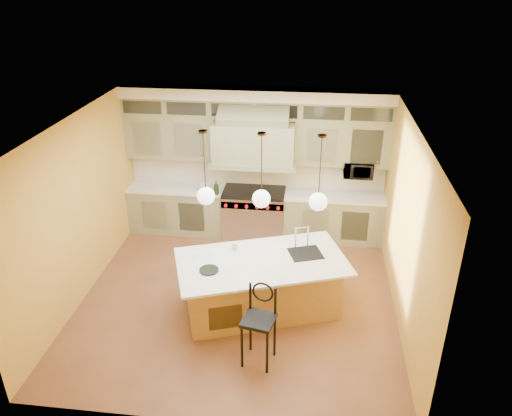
# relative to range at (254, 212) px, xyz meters

# --- Properties ---
(floor) EXTENTS (5.00, 5.00, 0.00)m
(floor) POSITION_rel_range_xyz_m (0.00, -2.14, -0.49)
(floor) COLOR brown
(floor) RESTS_ON ground
(ceiling) EXTENTS (5.00, 5.00, 0.00)m
(ceiling) POSITION_rel_range_xyz_m (0.00, -2.14, 2.41)
(ceiling) COLOR white
(ceiling) RESTS_ON wall_back
(wall_back) EXTENTS (5.00, 0.00, 5.00)m
(wall_back) POSITION_rel_range_xyz_m (0.00, 0.36, 0.96)
(wall_back) COLOR gold
(wall_back) RESTS_ON ground
(wall_front) EXTENTS (5.00, 0.00, 5.00)m
(wall_front) POSITION_rel_range_xyz_m (0.00, -4.64, 0.96)
(wall_front) COLOR gold
(wall_front) RESTS_ON ground
(wall_left) EXTENTS (0.00, 5.00, 5.00)m
(wall_left) POSITION_rel_range_xyz_m (-2.50, -2.14, 0.96)
(wall_left) COLOR gold
(wall_left) RESTS_ON ground
(wall_right) EXTENTS (0.00, 5.00, 5.00)m
(wall_right) POSITION_rel_range_xyz_m (2.50, -2.14, 0.96)
(wall_right) COLOR gold
(wall_right) RESTS_ON ground
(back_cabinetry) EXTENTS (5.00, 0.77, 2.90)m
(back_cabinetry) POSITION_rel_range_xyz_m (0.00, 0.09, 0.94)
(back_cabinetry) COLOR gray
(back_cabinetry) RESTS_ON floor
(range) EXTENTS (1.20, 0.74, 0.96)m
(range) POSITION_rel_range_xyz_m (0.00, 0.00, 0.00)
(range) COLOR silver
(range) RESTS_ON floor
(kitchen_island) EXTENTS (2.81, 2.09, 1.35)m
(kitchen_island) POSITION_rel_range_xyz_m (0.41, -2.39, -0.01)
(kitchen_island) COLOR olive
(kitchen_island) RESTS_ON floor
(counter_stool) EXTENTS (0.49, 0.49, 1.18)m
(counter_stool) POSITION_rel_range_xyz_m (0.50, -3.51, 0.19)
(counter_stool) COLOR black
(counter_stool) RESTS_ON floor
(microwave) EXTENTS (0.54, 0.37, 0.30)m
(microwave) POSITION_rel_range_xyz_m (1.95, 0.11, 0.96)
(microwave) COLOR black
(microwave) RESTS_ON back_cabinetry
(oil_bottle_a) EXTENTS (0.11, 0.11, 0.27)m
(oil_bottle_a) POSITION_rel_range_xyz_m (-0.70, -0.22, 0.59)
(oil_bottle_a) COLOR black
(oil_bottle_a) RESTS_ON back_cabinetry
(oil_bottle_b) EXTENTS (0.08, 0.08, 0.18)m
(oil_bottle_b) POSITION_rel_range_xyz_m (-0.70, -0.22, 0.54)
(oil_bottle_b) COLOR black
(oil_bottle_b) RESTS_ON back_cabinetry
(fruit_bowl) EXTENTS (0.31, 0.31, 0.07)m
(fruit_bowl) POSITION_rel_range_xyz_m (-0.98, 0.01, 0.49)
(fruit_bowl) COLOR silver
(fruit_bowl) RESTS_ON back_cabinetry
(cup) EXTENTS (0.10, 0.10, 0.09)m
(cup) POSITION_rel_range_xyz_m (-0.04, -2.18, 0.48)
(cup) COLOR beige
(cup) RESTS_ON kitchen_island
(pendant_left) EXTENTS (0.26, 0.26, 1.11)m
(pendant_left) POSITION_rel_range_xyz_m (-0.40, -2.39, 1.46)
(pendant_left) COLOR #2D2319
(pendant_left) RESTS_ON ceiling
(pendant_center) EXTENTS (0.26, 0.26, 1.11)m
(pendant_center) POSITION_rel_range_xyz_m (0.40, -2.39, 1.46)
(pendant_center) COLOR #2D2319
(pendant_center) RESTS_ON ceiling
(pendant_right) EXTENTS (0.26, 0.26, 1.11)m
(pendant_right) POSITION_rel_range_xyz_m (1.20, -2.39, 1.46)
(pendant_right) COLOR #2D2319
(pendant_right) RESTS_ON ceiling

